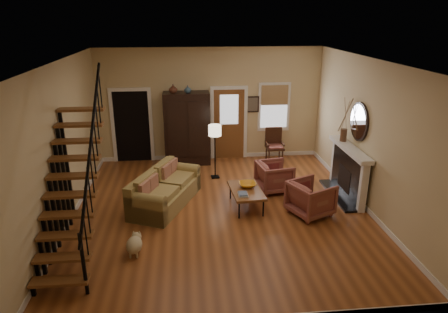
{
  "coord_description": "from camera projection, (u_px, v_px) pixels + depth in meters",
  "views": [
    {
      "loc": [
        -0.72,
        -8.0,
        4.19
      ],
      "look_at": [
        0.1,
        0.4,
        1.15
      ],
      "focal_mm": 32.0,
      "sensor_mm": 36.0,
      "label": 1
    }
  ],
  "objects": [
    {
      "name": "room",
      "position": [
        199.0,
        126.0,
        10.08
      ],
      "size": [
        7.0,
        7.33,
        3.3
      ],
      "color": "brown",
      "rests_on": "ground"
    },
    {
      "name": "vase_b",
      "position": [
        188.0,
        89.0,
        11.02
      ],
      "size": [
        0.2,
        0.2,
        0.21
      ],
      "primitive_type": "imported",
      "color": "#334C60",
      "rests_on": "armoire"
    },
    {
      "name": "books",
      "position": [
        243.0,
        194.0,
        8.7
      ],
      "size": [
        0.21,
        0.29,
        0.05
      ],
      "primitive_type": null,
      "color": "beige",
      "rests_on": "coffee_table"
    },
    {
      "name": "dog",
      "position": [
        134.0,
        246.0,
        7.29
      ],
      "size": [
        0.33,
        0.51,
        0.35
      ],
      "primitive_type": null,
      "rotation": [
        0.0,
        0.0,
        -0.09
      ],
      "color": "#C6B487",
      "rests_on": "ground"
    },
    {
      "name": "armchair_right",
      "position": [
        274.0,
        177.0,
        9.89
      ],
      "size": [
        0.93,
        0.91,
        0.74
      ],
      "primitive_type": "imported",
      "rotation": [
        0.0,
        0.0,
        1.74
      ],
      "color": "maroon",
      "rests_on": "ground"
    },
    {
      "name": "armoire",
      "position": [
        187.0,
        129.0,
        11.5
      ],
      "size": [
        1.3,
        0.6,
        2.1
      ],
      "primitive_type": null,
      "color": "black",
      "rests_on": "ground"
    },
    {
      "name": "side_chair",
      "position": [
        275.0,
        146.0,
        11.74
      ],
      "size": [
        0.54,
        0.54,
        1.02
      ],
      "primitive_type": null,
      "color": "#3A1F12",
      "rests_on": "ground"
    },
    {
      "name": "staircase",
      "position": [
        70.0,
        171.0,
        6.96
      ],
      "size": [
        0.94,
        2.8,
        3.2
      ],
      "primitive_type": null,
      "color": "brown",
      "rests_on": "ground"
    },
    {
      "name": "coffee_table",
      "position": [
        246.0,
        198.0,
        9.08
      ],
      "size": [
        0.76,
        1.2,
        0.44
      ],
      "primitive_type": null,
      "rotation": [
        0.0,
        0.0,
        0.08
      ],
      "color": "brown",
      "rests_on": "ground"
    },
    {
      "name": "vase_a",
      "position": [
        173.0,
        89.0,
        10.98
      ],
      "size": [
        0.24,
        0.24,
        0.25
      ],
      "primitive_type": "imported",
      "color": "#4C2619",
      "rests_on": "armoire"
    },
    {
      "name": "armchair_left",
      "position": [
        311.0,
        198.0,
        8.7
      ],
      "size": [
        1.11,
        1.1,
        0.77
      ],
      "primitive_type": "imported",
      "rotation": [
        0.0,
        0.0,
        2.0
      ],
      "color": "maroon",
      "rests_on": "ground"
    },
    {
      "name": "sofa",
      "position": [
        165.0,
        189.0,
        9.14
      ],
      "size": [
        1.67,
        2.29,
        0.78
      ],
      "primitive_type": null,
      "rotation": [
        0.0,
        0.0,
        -0.41
      ],
      "color": "olive",
      "rests_on": "ground"
    },
    {
      "name": "fireplace",
      "position": [
        350.0,
        167.0,
        9.48
      ],
      "size": [
        0.33,
        1.95,
        2.3
      ],
      "color": "black",
      "rests_on": "ground"
    },
    {
      "name": "floor_lamp",
      "position": [
        215.0,
        152.0,
        10.54
      ],
      "size": [
        0.37,
        0.37,
        1.46
      ],
      "primitive_type": null,
      "rotation": [
        0.0,
        0.0,
        0.09
      ],
      "color": "black",
      "rests_on": "ground"
    },
    {
      "name": "bowl",
      "position": [
        248.0,
        185.0,
        9.13
      ],
      "size": [
        0.39,
        0.39,
        0.1
      ],
      "primitive_type": "imported",
      "color": "orange",
      "rests_on": "coffee_table"
    }
  ]
}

